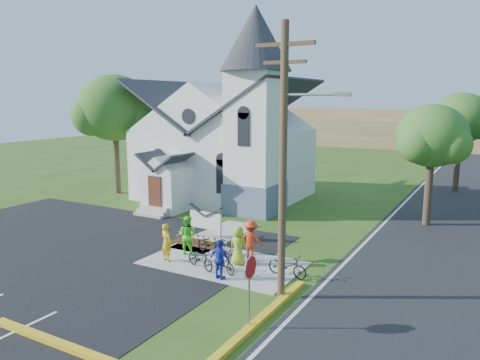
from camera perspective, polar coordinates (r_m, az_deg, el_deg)
The scene contains 23 objects.
ground at distance 21.86m, azimuth -6.23°, elevation -9.83°, with size 120.00×120.00×0.00m, color #2B5016.
parking_lot at distance 25.17m, azimuth -22.18°, elevation -7.82°, with size 20.00×16.00×0.02m, color black.
road at distance 32.54m, azimuth 25.08°, elevation -4.07°, with size 8.00×90.00×0.02m, color black.
sidewalk at distance 21.45m, azimuth -2.13°, elevation -10.10°, with size 7.00×4.00×0.05m, color #A9A599.
church at distance 34.07m, azimuth -1.60°, elevation 6.39°, with size 12.35×12.00×13.00m.
church_sign at distance 24.71m, azimuth -4.20°, elevation -4.95°, with size 2.20×0.40×1.70m.
flower_bed at distance 24.28m, azimuth -5.36°, elevation -7.69°, with size 2.60×1.10×0.07m, color #331A0D.
utility_pole at distance 16.68m, azimuth 5.48°, elevation 3.09°, with size 3.45×0.28×10.00m.
stop_sign at distance 15.18m, azimuth 1.23°, elevation -11.71°, with size 0.11×0.76×2.48m.
tree_lot_corner at distance 37.30m, azimuth -15.06°, elevation 8.46°, with size 5.60×5.60×9.15m.
tree_road_near at distance 28.93m, azimuth 22.38°, elevation 4.92°, with size 4.00×4.00×7.05m.
tree_road_mid at distance 40.77m, azimuth 25.34°, elevation 6.79°, with size 4.40×4.40×7.80m.
distant_hills at distance 73.66m, azimuth 22.74°, elevation 5.18°, with size 61.00×10.00×5.60m.
cyclist_0 at distance 21.64m, azimuth -8.96°, elevation -7.51°, with size 0.64×0.42×1.76m, color gold.
bike_0 at distance 20.71m, azimuth -4.84°, elevation -9.47°, with size 0.60×1.73×0.91m, color black.
cyclist_1 at distance 22.45m, azimuth -6.46°, elevation -6.67°, with size 0.90×0.70×1.86m, color #4CDF29.
bike_1 at distance 20.16m, azimuth -1.94°, elevation -10.03°, with size 0.41×1.47×0.88m, color black.
cyclist_2 at distance 19.35m, azimuth -2.47°, elevation -9.67°, with size 0.98×0.41×1.67m, color #212DA9.
bike_2 at distance 22.57m, azimuth -3.61°, elevation -7.80°, with size 0.60×1.72×0.90m, color black.
cyclist_3 at distance 21.49m, azimuth 1.32°, elevation -7.35°, with size 1.21×0.70×1.88m, color red.
bike_3 at distance 21.81m, azimuth -1.71°, elevation -8.45°, with size 0.41×1.46×0.88m, color black.
cyclist_4 at distance 20.95m, azimuth -0.20°, elevation -8.00°, with size 0.85×0.55×1.74m, color #96B121.
bike_4 at distance 19.83m, azimuth 5.79°, elevation -10.33°, with size 0.62×1.79×0.94m, color black.
Camera 1 is at (12.11, -16.62, 7.40)m, focal length 35.00 mm.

